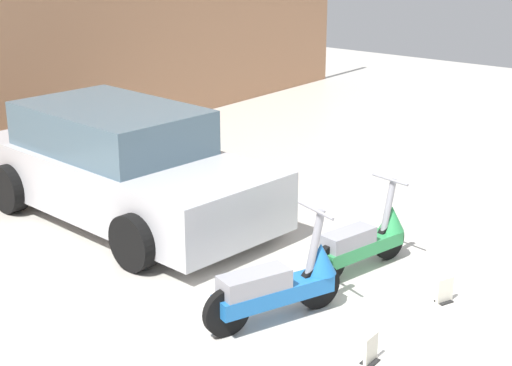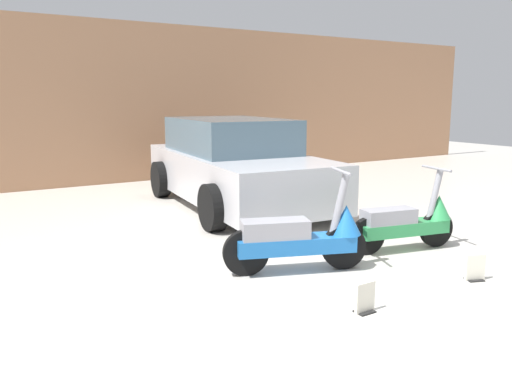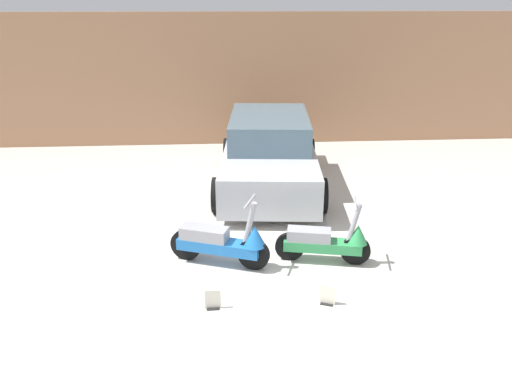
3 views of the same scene
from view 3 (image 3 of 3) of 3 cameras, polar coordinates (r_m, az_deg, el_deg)
ground_plane at (r=6.54m, az=1.20°, el=-13.41°), size 28.00×28.00×0.00m
wall_back at (r=12.99m, az=-1.60°, el=11.70°), size 19.60×0.12×3.32m
scooter_front_left at (r=7.19m, az=-3.76°, el=-6.67°), size 1.44×0.75×1.05m
scooter_front_right at (r=7.32m, az=8.12°, el=-6.57°), size 1.37×0.57×0.96m
car_rear_left at (r=10.09m, az=1.51°, el=3.41°), size 2.31×4.34×1.43m
placard_near_left_scooter at (r=6.39m, az=-4.95°, el=-13.18°), size 0.20×0.12×0.26m
placard_near_right_scooter at (r=6.51m, az=8.17°, el=-12.62°), size 0.20×0.17×0.26m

